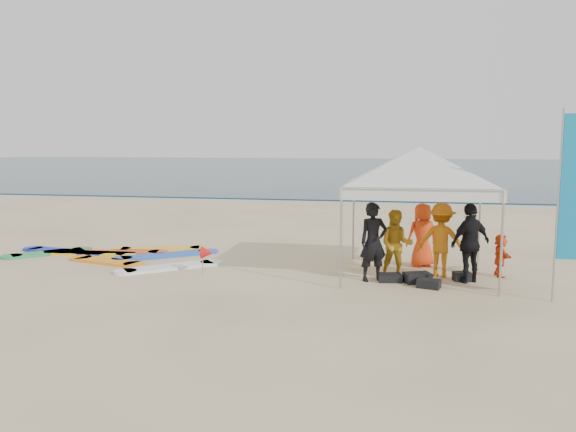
# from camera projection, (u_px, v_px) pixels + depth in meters

# --- Properties ---
(ground) EXTENTS (120.00, 120.00, 0.00)m
(ground) POSITION_uv_depth(u_px,v_px,m) (220.00, 287.00, 11.75)
(ground) COLOR beige
(ground) RESTS_ON ground
(ocean) EXTENTS (160.00, 84.00, 0.08)m
(ocean) POSITION_uv_depth(u_px,v_px,m) (370.00, 167.00, 70.11)
(ocean) COLOR #0C2633
(ocean) RESTS_ON ground
(shoreline_foam) EXTENTS (160.00, 1.20, 0.01)m
(shoreline_foam) POSITION_uv_depth(u_px,v_px,m) (328.00, 201.00, 29.45)
(shoreline_foam) COLOR silver
(shoreline_foam) RESTS_ON ground
(person_black_a) EXTENTS (0.75, 0.65, 1.72)m
(person_black_a) POSITION_uv_depth(u_px,v_px,m) (373.00, 242.00, 12.20)
(person_black_a) COLOR black
(person_black_a) RESTS_ON ground
(person_yellow) EXTENTS (0.77, 0.61, 1.55)m
(person_yellow) POSITION_uv_depth(u_px,v_px,m) (396.00, 245.00, 12.36)
(person_yellow) COLOR #BE891A
(person_yellow) RESTS_ON ground
(person_orange_a) EXTENTS (1.15, 0.77, 1.66)m
(person_orange_a) POSITION_uv_depth(u_px,v_px,m) (441.00, 240.00, 12.63)
(person_orange_a) COLOR orange
(person_orange_a) RESTS_ON ground
(person_black_b) EXTENTS (1.06, 0.94, 1.72)m
(person_black_b) POSITION_uv_depth(u_px,v_px,m) (470.00, 243.00, 12.07)
(person_black_b) COLOR black
(person_black_b) RESTS_ON ground
(person_orange_b) EXTENTS (0.89, 0.75, 1.56)m
(person_orange_b) POSITION_uv_depth(u_px,v_px,m) (422.00, 235.00, 13.65)
(person_orange_b) COLOR #F24315
(person_orange_b) RESTS_ON ground
(person_seated) EXTENTS (0.34, 0.91, 0.97)m
(person_seated) POSITION_uv_depth(u_px,v_px,m) (500.00, 255.00, 12.65)
(person_seated) COLOR #E84314
(person_seated) RESTS_ON ground
(canopy_tent) EXTENTS (4.43, 4.43, 3.34)m
(canopy_tent) POSITION_uv_depth(u_px,v_px,m) (419.00, 147.00, 12.50)
(canopy_tent) COLOR #A5A5A8
(canopy_tent) RESTS_ON ground
(feather_flag) EXTENTS (0.61, 0.04, 3.64)m
(feather_flag) POSITION_uv_depth(u_px,v_px,m) (575.00, 190.00, 10.35)
(feather_flag) COLOR #A5A5A8
(feather_flag) RESTS_ON ground
(marker_pennant) EXTENTS (0.28, 0.28, 0.64)m
(marker_pennant) POSITION_uv_depth(u_px,v_px,m) (207.00, 253.00, 12.87)
(marker_pennant) COLOR #A5A5A8
(marker_pennant) RESTS_ON ground
(gear_pile) EXTENTS (2.03, 1.13, 0.22)m
(gear_pile) POSITION_uv_depth(u_px,v_px,m) (419.00, 279.00, 12.09)
(gear_pile) COLOR black
(gear_pile) RESTS_ON ground
(surfboard_spread) EXTENTS (5.77, 3.64, 0.07)m
(surfboard_spread) POSITION_uv_depth(u_px,v_px,m) (116.00, 255.00, 14.98)
(surfboard_spread) COLOR white
(surfboard_spread) RESTS_ON ground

